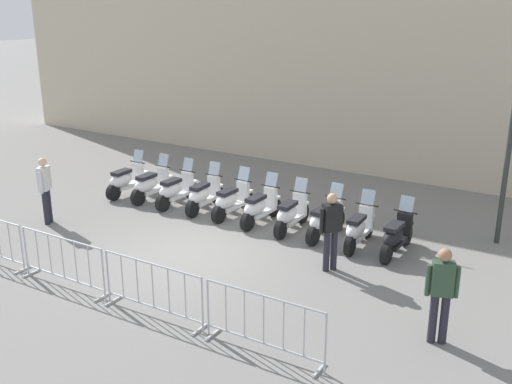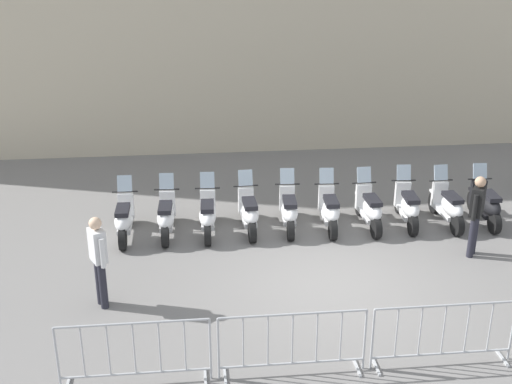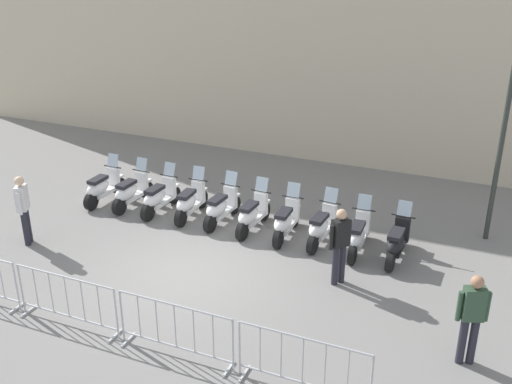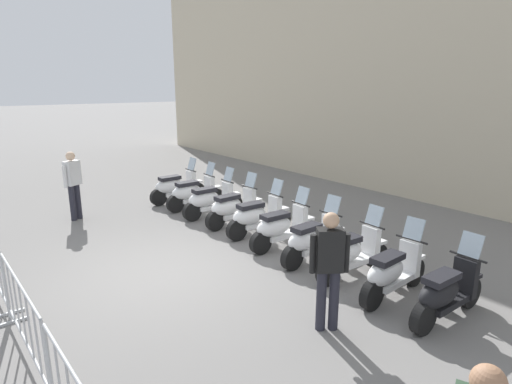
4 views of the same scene
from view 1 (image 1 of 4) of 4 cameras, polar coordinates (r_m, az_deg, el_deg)
ground_plane at (r=14.07m, az=-6.40°, el=-5.75°), size 120.00×120.00×0.00m
motorcycle_0 at (r=18.14m, az=-11.97°, el=1.07°), size 0.60×1.72×1.24m
motorcycle_1 at (r=17.59m, az=-9.73°, el=0.67°), size 0.57×1.73×1.24m
motorcycle_2 at (r=17.02m, az=-7.47°, el=0.18°), size 0.57×1.73×1.24m
motorcycle_3 at (r=16.54m, az=-4.90°, el=-0.28°), size 0.66×1.72×1.24m
motorcycle_4 at (r=16.06m, az=-2.30°, el=-0.80°), size 0.56×1.73×1.24m
motorcycle_5 at (r=15.55m, az=0.33°, el=-1.43°), size 0.56×1.73×1.24m
motorcycle_6 at (r=15.11m, az=3.24°, el=-2.06°), size 0.65×1.72×1.24m
motorcycle_7 at (r=14.79m, az=6.39°, el=-2.61°), size 0.56×1.73×1.24m
motorcycle_8 at (r=14.39m, az=9.52°, el=-3.37°), size 0.66×1.72×1.24m
motorcycle_9 at (r=14.12m, az=12.89°, el=-4.02°), size 0.58×1.73×1.24m
barrier_segment_1 at (r=12.93m, az=-17.51°, el=-6.22°), size 2.23×0.73×1.07m
barrier_segment_2 at (r=11.41m, az=-9.56°, el=-8.97°), size 2.23×0.73×1.07m
barrier_segment_3 at (r=10.20m, az=0.71°, el=-12.21°), size 2.23×0.73×1.07m
officer_near_row_end at (r=12.94m, az=7.00°, el=-3.27°), size 0.36×0.50×1.73m
officer_mid_plaza at (r=16.35m, az=-19.02°, el=0.48°), size 0.38×0.47×1.73m
officer_by_barriers at (r=10.71m, az=16.86°, el=-8.74°), size 0.49×0.37×1.73m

